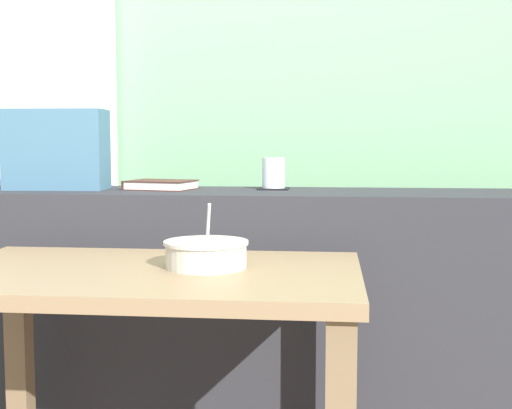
# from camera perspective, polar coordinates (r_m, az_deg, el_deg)

# --- Properties ---
(outdoor_backdrop) EXTENTS (4.80, 0.08, 2.80)m
(outdoor_backdrop) POSITION_cam_1_polar(r_m,az_deg,el_deg) (2.77, -0.99, 13.41)
(outdoor_backdrop) COLOR #7AAD7F
(outdoor_backdrop) RESTS_ON ground
(curtain_left_panel) EXTENTS (0.56, 0.06, 2.50)m
(curtain_left_panel) POSITION_cam_1_polar(r_m,az_deg,el_deg) (2.85, -17.09, 9.90)
(curtain_left_panel) COLOR white
(curtain_left_panel) RESTS_ON ground
(dark_console_ledge) EXTENTS (2.80, 0.40, 0.85)m
(dark_console_ledge) POSITION_cam_1_polar(r_m,az_deg,el_deg) (2.27, -2.68, -9.62)
(dark_console_ledge) COLOR #2D2D33
(dark_console_ledge) RESTS_ON ground
(breakfast_table) EXTENTS (0.99, 0.59, 0.71)m
(breakfast_table) POSITION_cam_1_polar(r_m,az_deg,el_deg) (1.68, -8.71, -9.68)
(breakfast_table) COLOR #826849
(breakfast_table) RESTS_ON ground
(coaster_square) EXTENTS (0.10, 0.10, 0.00)m
(coaster_square) POSITION_cam_1_polar(r_m,az_deg,el_deg) (2.26, 1.44, 1.32)
(coaster_square) COLOR black
(coaster_square) RESTS_ON dark_console_ledge
(juice_glass) EXTENTS (0.07, 0.07, 0.10)m
(juice_glass) POSITION_cam_1_polar(r_m,az_deg,el_deg) (2.25, 1.45, 2.53)
(juice_glass) COLOR white
(juice_glass) RESTS_ON coaster_square
(closed_book) EXTENTS (0.24, 0.20, 0.03)m
(closed_book) POSITION_cam_1_polar(r_m,az_deg,el_deg) (2.28, -7.89, 1.62)
(closed_book) COLOR #47231E
(closed_book) RESTS_ON dark_console_ledge
(throw_pillow) EXTENTS (0.33, 0.16, 0.26)m
(throw_pillow) POSITION_cam_1_polar(r_m,az_deg,el_deg) (2.34, -16.15, 4.38)
(throw_pillow) COLOR #426B84
(throw_pillow) RESTS_ON dark_console_ledge
(soup_bowl) EXTENTS (0.20, 0.20, 0.16)m
(soup_bowl) POSITION_cam_1_polar(r_m,az_deg,el_deg) (1.65, -4.14, -4.08)
(soup_bowl) COLOR beige
(soup_bowl) RESTS_ON breakfast_table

